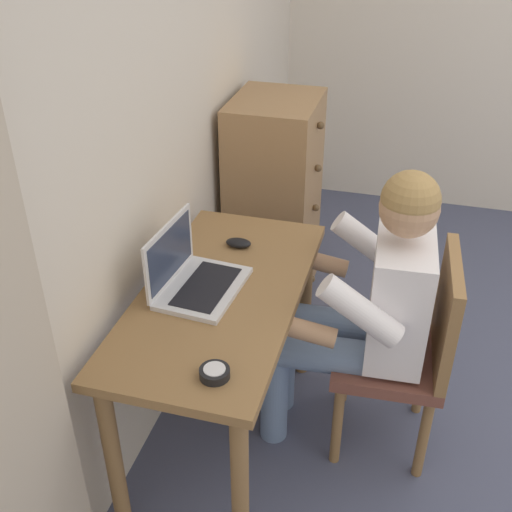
{
  "coord_description": "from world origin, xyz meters",
  "views": [
    {
      "loc": [
        -1.95,
        1.27,
        2.0
      ],
      "look_at": [
        -0.16,
        1.76,
        0.84
      ],
      "focal_mm": 43.82,
      "sensor_mm": 36.0,
      "label": 1
    }
  ],
  "objects_px": {
    "desk": "(222,320)",
    "chair": "(409,347)",
    "dresser": "(274,203)",
    "person_seated": "(364,301)",
    "laptop": "(192,276)",
    "computer_mouse": "(238,243)",
    "desk_clock": "(215,373)"
  },
  "relations": [
    {
      "from": "desk",
      "to": "computer_mouse",
      "type": "xyz_separation_m",
      "value": [
        0.31,
        0.03,
        0.14
      ]
    },
    {
      "from": "person_seated",
      "to": "desk_clock",
      "type": "height_order",
      "value": "person_seated"
    },
    {
      "from": "dresser",
      "to": "desk_clock",
      "type": "height_order",
      "value": "dresser"
    },
    {
      "from": "desk",
      "to": "person_seated",
      "type": "xyz_separation_m",
      "value": [
        0.19,
        -0.48,
        0.05
      ]
    },
    {
      "from": "chair",
      "to": "person_seated",
      "type": "relative_size",
      "value": 0.73
    },
    {
      "from": "chair",
      "to": "dresser",
      "type": "bearing_deg",
      "value": 39.62
    },
    {
      "from": "desk",
      "to": "chair",
      "type": "distance_m",
      "value": 0.71
    },
    {
      "from": "dresser",
      "to": "person_seated",
      "type": "relative_size",
      "value": 0.92
    },
    {
      "from": "desk",
      "to": "desk_clock",
      "type": "distance_m",
      "value": 0.46
    },
    {
      "from": "desk_clock",
      "to": "chair",
      "type": "bearing_deg",
      "value": -41.76
    },
    {
      "from": "laptop",
      "to": "computer_mouse",
      "type": "distance_m",
      "value": 0.32
    },
    {
      "from": "computer_mouse",
      "to": "desk_clock",
      "type": "xyz_separation_m",
      "value": [
        -0.72,
        -0.15,
        -0.0
      ]
    },
    {
      "from": "desk",
      "to": "computer_mouse",
      "type": "distance_m",
      "value": 0.34
    },
    {
      "from": "chair",
      "to": "desk_clock",
      "type": "height_order",
      "value": "chair"
    },
    {
      "from": "person_seated",
      "to": "laptop",
      "type": "height_order",
      "value": "person_seated"
    },
    {
      "from": "chair",
      "to": "laptop",
      "type": "distance_m",
      "value": 0.85
    },
    {
      "from": "desk",
      "to": "chair",
      "type": "height_order",
      "value": "chair"
    },
    {
      "from": "dresser",
      "to": "person_seated",
      "type": "bearing_deg",
      "value": -148.24
    },
    {
      "from": "chair",
      "to": "person_seated",
      "type": "xyz_separation_m",
      "value": [
        -0.01,
        0.18,
        0.18
      ]
    },
    {
      "from": "desk_clock",
      "to": "laptop",
      "type": "bearing_deg",
      "value": 28.19
    },
    {
      "from": "dresser",
      "to": "computer_mouse",
      "type": "bearing_deg",
      "value": -176.36
    },
    {
      "from": "computer_mouse",
      "to": "dresser",
      "type": "bearing_deg",
      "value": 2.04
    },
    {
      "from": "person_seated",
      "to": "computer_mouse",
      "type": "distance_m",
      "value": 0.53
    },
    {
      "from": "dresser",
      "to": "laptop",
      "type": "relative_size",
      "value": 3.01
    },
    {
      "from": "dresser",
      "to": "chair",
      "type": "height_order",
      "value": "dresser"
    },
    {
      "from": "chair",
      "to": "computer_mouse",
      "type": "distance_m",
      "value": 0.76
    },
    {
      "from": "person_seated",
      "to": "laptop",
      "type": "bearing_deg",
      "value": 108.5
    },
    {
      "from": "desk",
      "to": "laptop",
      "type": "relative_size",
      "value": 3.09
    },
    {
      "from": "desk",
      "to": "laptop",
      "type": "bearing_deg",
      "value": 94.55
    },
    {
      "from": "person_seated",
      "to": "chair",
      "type": "bearing_deg",
      "value": -87.04
    },
    {
      "from": "person_seated",
      "to": "computer_mouse",
      "type": "bearing_deg",
      "value": 77.02
    },
    {
      "from": "chair",
      "to": "laptop",
      "type": "relative_size",
      "value": 2.4
    }
  ]
}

